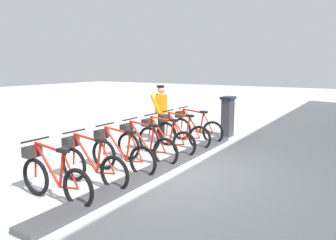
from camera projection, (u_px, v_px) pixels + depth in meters
The scene contains 11 objects.
ground_plane at pixel (161, 170), 7.12m from camera, with size 60.00×60.00×0.00m, color silver.
dock_rail_base at pixel (161, 167), 7.12m from camera, with size 0.44×6.80×0.10m, color #47474C.
payment_kiosk at pixel (228, 116), 10.39m from camera, with size 0.36×0.52×1.28m.
bike_docked_0 at pixel (194, 127), 9.73m from camera, with size 1.72×0.54×1.02m.
bike_docked_1 at pixel (180, 132), 9.01m from camera, with size 1.72×0.54×1.02m.
bike_docked_2 at pixel (164, 138), 8.29m from camera, with size 1.72×0.54×1.02m.
bike_docked_3 at pixel (144, 145), 7.57m from camera, with size 1.72×0.54×1.02m.
bike_docked_4 at pixel (120, 153), 6.85m from camera, with size 1.72×0.54×1.02m.
bike_docked_5 at pixel (90, 163), 6.13m from camera, with size 1.72×0.54×1.02m.
bike_docked_6 at pixel (52, 176), 5.41m from camera, with size 1.72×0.54×1.02m.
worker_near_rack at pixel (161, 111), 9.82m from camera, with size 0.53×0.69×1.66m.
Camera 1 is at (-3.73, 5.75, 2.24)m, focal length 34.98 mm.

